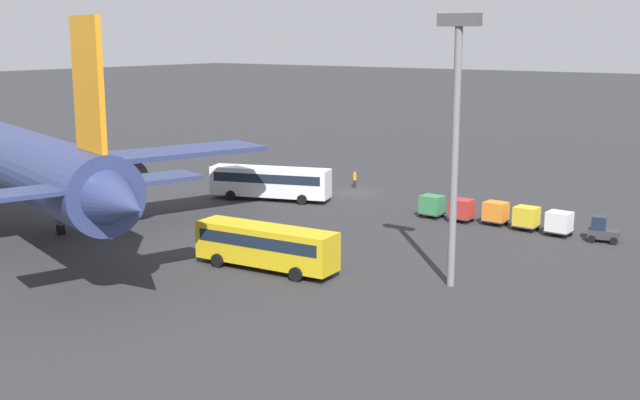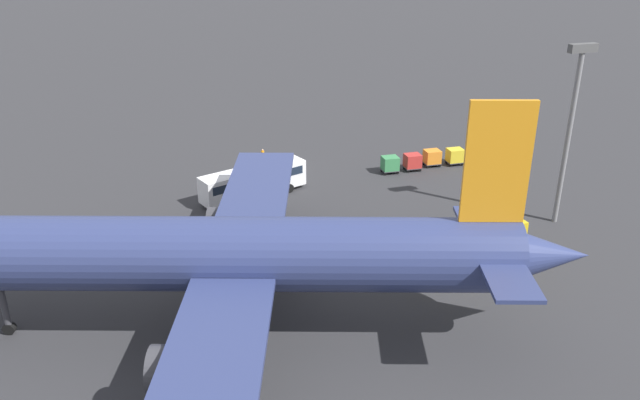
# 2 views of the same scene
# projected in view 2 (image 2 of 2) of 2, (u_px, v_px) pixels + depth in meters

# --- Properties ---
(ground_plane) EXTENTS (600.00, 600.00, 0.00)m
(ground_plane) POSITION_uv_depth(u_px,v_px,m) (280.00, 167.00, 77.34)
(ground_plane) COLOR #2D2D30
(airplane) EXTENTS (50.71, 43.99, 17.55)m
(airplane) POSITION_uv_depth(u_px,v_px,m) (216.00, 255.00, 42.90)
(airplane) COLOR navy
(airplane) RESTS_ON ground
(shuttle_bus_near) EXTENTS (12.39, 6.53, 3.31)m
(shuttle_bus_near) POSITION_uv_depth(u_px,v_px,m) (254.00, 180.00, 68.07)
(shuttle_bus_near) COLOR white
(shuttle_bus_near) RESTS_ON ground
(shuttle_bus_far) EXTENTS (10.94, 3.61, 3.14)m
(shuttle_bus_far) POSITION_uv_depth(u_px,v_px,m) (469.00, 240.00, 55.28)
(shuttle_bus_far) COLOR gold
(shuttle_bus_far) RESTS_ON ground
(baggage_tug) EXTENTS (2.62, 2.07, 2.10)m
(baggage_tug) POSITION_uv_depth(u_px,v_px,m) (500.00, 153.00, 79.45)
(baggage_tug) COLOR #333338
(baggage_tug) RESTS_ON ground
(worker_person) EXTENTS (0.38, 0.38, 1.74)m
(worker_person) POSITION_uv_depth(u_px,v_px,m) (263.00, 156.00, 78.65)
(worker_person) COLOR #1E1E2D
(worker_person) RESTS_ON ground
(cargo_cart_white) EXTENTS (2.05, 1.75, 2.06)m
(cargo_cart_white) POSITION_uv_depth(u_px,v_px,m) (477.00, 154.00, 78.22)
(cargo_cart_white) COLOR #38383D
(cargo_cart_white) RESTS_ON ground
(cargo_cart_yellow) EXTENTS (2.05, 1.75, 2.06)m
(cargo_cart_yellow) POSITION_uv_depth(u_px,v_px,m) (455.00, 156.00, 77.68)
(cargo_cart_yellow) COLOR #38383D
(cargo_cart_yellow) RESTS_ON ground
(cargo_cart_orange) EXTENTS (2.05, 1.75, 2.06)m
(cargo_cart_orange) POSITION_uv_depth(u_px,v_px,m) (432.00, 157.00, 77.21)
(cargo_cart_orange) COLOR #38383D
(cargo_cart_orange) RESTS_ON ground
(cargo_cart_red) EXTENTS (2.05, 1.75, 2.06)m
(cargo_cart_red) POSITION_uv_depth(u_px,v_px,m) (412.00, 161.00, 75.83)
(cargo_cart_red) COLOR #38383D
(cargo_cart_red) RESTS_ON ground
(cargo_cart_green) EXTENTS (2.05, 1.75, 2.06)m
(cargo_cart_green) POSITION_uv_depth(u_px,v_px,m) (390.00, 164.00, 75.02)
(cargo_cart_green) COLOR #38383D
(cargo_cart_green) RESTS_ON ground
(light_pole) EXTENTS (2.80, 0.70, 17.71)m
(light_pole) POSITION_uv_depth(u_px,v_px,m) (571.00, 117.00, 58.76)
(light_pole) COLOR slate
(light_pole) RESTS_ON ground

